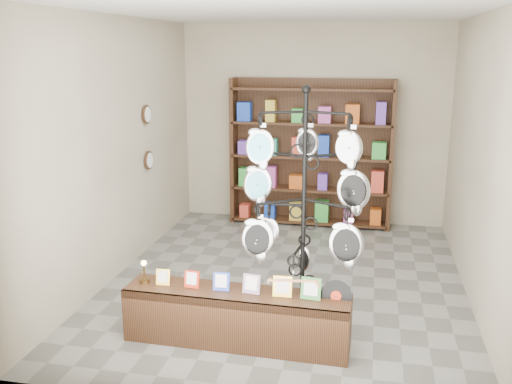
% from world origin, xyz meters
% --- Properties ---
extents(ground, '(5.00, 5.00, 0.00)m').
position_xyz_m(ground, '(0.00, 0.00, 0.00)').
color(ground, slate).
rests_on(ground, ground).
extents(room_envelope, '(5.00, 5.00, 5.00)m').
position_xyz_m(room_envelope, '(0.00, 0.00, 1.85)').
color(room_envelope, '#B4AB91').
rests_on(room_envelope, ground).
extents(display_tree, '(1.20, 1.03, 2.34)m').
position_xyz_m(display_tree, '(0.34, -1.35, 1.35)').
color(display_tree, black).
rests_on(display_tree, ground).
extents(front_shelf, '(2.06, 0.47, 0.73)m').
position_xyz_m(front_shelf, '(-0.23, -1.51, 0.26)').
color(front_shelf, black).
rests_on(front_shelf, ground).
extents(back_shelving, '(2.42, 0.36, 2.20)m').
position_xyz_m(back_shelving, '(0.00, 2.30, 1.03)').
color(back_shelving, black).
rests_on(back_shelving, ground).
extents(wall_clocks, '(0.03, 0.24, 0.84)m').
position_xyz_m(wall_clocks, '(-1.97, 0.80, 1.50)').
color(wall_clocks, black).
rests_on(wall_clocks, ground).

